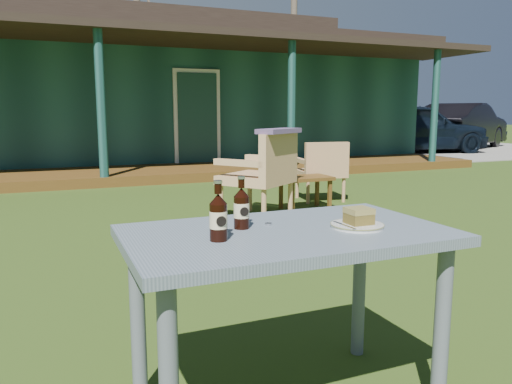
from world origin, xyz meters
name	(u,v)px	position (x,y,z in m)	size (l,w,h in m)	color
ground	(183,282)	(0.00, 0.00, 0.00)	(80.00, 80.00, 0.00)	#334916
pavilion	(80,93)	(0.00, 9.39, 1.61)	(15.80, 8.30, 3.45)	#1A4440
gravel_strip	(449,150)	(10.50, 8.50, 0.01)	(9.00, 6.00, 0.02)	gray
tree_mid	(138,25)	(3.00, 18.50, 4.75)	(0.28, 0.28, 9.50)	brown
tree_right	(294,11)	(9.50, 17.00, 5.50)	(0.28, 0.28, 11.00)	brown
car_near	(413,128)	(8.91, 8.28, 0.72)	(1.70, 4.23, 1.44)	black
car_far	(462,126)	(11.55, 9.07, 0.72)	(1.52, 4.37, 1.44)	black
cafe_table	(287,256)	(0.00, -1.60, 0.62)	(1.20, 0.70, 0.72)	slate
plate	(357,225)	(0.27, -1.67, 0.73)	(0.20, 0.20, 0.01)	silver
cake_slice	(359,216)	(0.27, -1.67, 0.77)	(0.09, 0.09, 0.06)	brown
fork	(344,225)	(0.20, -1.68, 0.74)	(0.01, 0.14, 0.00)	silver
cola_bottle_near	(241,208)	(-0.15, -1.51, 0.80)	(0.06, 0.06, 0.20)	black
cola_bottle_far	(218,217)	(-0.29, -1.65, 0.80)	(0.06, 0.06, 0.21)	black
bottle_cap	(268,224)	(-0.03, -1.50, 0.72)	(0.03, 0.03, 0.01)	silver
armchair_left	(264,171)	(1.35, 1.70, 0.53)	(0.94, 0.93, 0.94)	tan
armchair_right	(322,168)	(2.50, 2.41, 0.44)	(0.66, 0.63, 0.78)	tan
floral_throw	(279,131)	(1.46, 1.54, 0.96)	(0.63, 0.22, 0.05)	#624B75
side_table	(305,181)	(2.02, 1.98, 0.34)	(0.60, 0.40, 0.40)	#573815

